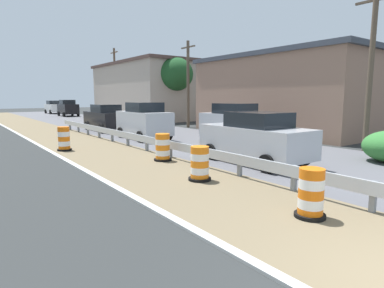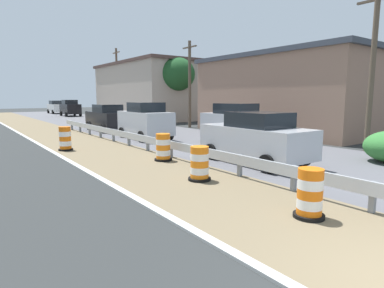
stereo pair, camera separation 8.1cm
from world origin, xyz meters
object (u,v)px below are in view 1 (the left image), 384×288
at_px(car_distant_a, 236,123).
at_px(utility_pole_near, 371,69).
at_px(car_mid_far_lane, 54,107).
at_px(utility_pole_mid, 188,83).
at_px(car_lead_far_lane, 144,121).
at_px(utility_pole_far, 115,82).
at_px(car_trailing_near_lane, 68,108).
at_px(traffic_barrel_mid, 163,148).
at_px(traffic_barrel_nearest, 311,195).
at_px(car_trailing_far_lane, 105,118).
at_px(car_lead_near_lane, 255,137).
at_px(traffic_barrel_close, 200,165).
at_px(traffic_barrel_far, 64,140).

xyz_separation_m(car_distant_a, utility_pole_near, (3.07, -5.46, 2.70)).
distance_m(car_mid_far_lane, utility_pole_mid, 31.24).
height_order(car_lead_far_lane, car_distant_a, car_lead_far_lane).
bearing_deg(utility_pole_far, car_trailing_near_lane, 114.31).
relative_size(car_trailing_near_lane, utility_pole_mid, 0.58).
xyz_separation_m(traffic_barrel_mid, car_lead_far_lane, (2.66, 6.50, 0.61)).
relative_size(traffic_barrel_nearest, car_lead_far_lane, 0.25).
xyz_separation_m(car_trailing_far_lane, utility_pole_far, (6.67, 13.40, 3.27)).
bearing_deg(traffic_barrel_mid, car_lead_near_lane, -43.34).
relative_size(traffic_barrel_close, car_mid_far_lane, 0.24).
relative_size(car_trailing_near_lane, car_lead_far_lane, 0.96).
bearing_deg(traffic_barrel_mid, utility_pole_near, -22.42).
bearing_deg(car_trailing_near_lane, car_distant_a, 0.73).
bearing_deg(utility_pole_far, utility_pole_near, -90.78).
bearing_deg(traffic_barrel_close, car_lead_near_lane, 13.72).
xyz_separation_m(traffic_barrel_far, car_trailing_near_lane, (8.27, 28.62, 0.56)).
bearing_deg(car_lead_near_lane, utility_pole_mid, -25.00).
relative_size(traffic_barrel_mid, car_trailing_near_lane, 0.27).
bearing_deg(car_distant_a, car_trailing_near_lane, 178.11).
bearing_deg(traffic_barrel_far, utility_pole_mid, 27.38).
xyz_separation_m(traffic_barrel_nearest, traffic_barrel_far, (-1.74, 11.95, 0.04)).
bearing_deg(traffic_barrel_mid, car_trailing_near_lane, 80.15).
height_order(car_lead_near_lane, car_distant_a, car_distant_a).
height_order(car_lead_near_lane, utility_pole_far, utility_pole_far).
bearing_deg(car_mid_far_lane, utility_pole_near, 2.70).
xyz_separation_m(car_trailing_far_lane, car_distant_a, (3.20, -10.64, 0.10)).
bearing_deg(traffic_barrel_far, car_trailing_near_lane, 73.88).
distance_m(car_lead_near_lane, utility_pole_near, 6.95).
relative_size(traffic_barrel_nearest, car_trailing_near_lane, 0.26).
height_order(car_trailing_near_lane, car_lead_far_lane, car_lead_far_lane).
xyz_separation_m(traffic_barrel_close, car_lead_far_lane, (3.36, 9.79, 0.63)).
bearing_deg(traffic_barrel_nearest, car_lead_near_lane, 53.99).
distance_m(car_lead_far_lane, utility_pole_far, 20.67).
bearing_deg(utility_pole_mid, traffic_barrel_close, -124.80).
bearing_deg(car_trailing_far_lane, car_mid_far_lane, -6.15).
bearing_deg(car_distant_a, utility_pole_near, 27.50).
distance_m(traffic_barrel_mid, car_lead_far_lane, 7.05).
height_order(utility_pole_mid, utility_pole_far, utility_pole_far).
xyz_separation_m(traffic_barrel_mid, utility_pole_far, (9.27, 25.83, 3.77)).
bearing_deg(traffic_barrel_far, traffic_barrel_mid, -63.20).
relative_size(traffic_barrel_far, car_trailing_near_lane, 0.28).
relative_size(traffic_barrel_close, traffic_barrel_far, 0.92).
relative_size(car_trailing_near_lane, car_mid_far_lane, 0.94).
bearing_deg(car_trailing_far_lane, utility_pole_near, -158.04).
distance_m(traffic_barrel_close, car_trailing_far_lane, 16.08).
xyz_separation_m(car_trailing_near_lane, car_lead_far_lane, (-3.15, -26.99, 0.02)).
distance_m(traffic_barrel_mid, utility_pole_near, 10.15).
relative_size(car_lead_near_lane, car_lead_far_lane, 1.07).
relative_size(car_lead_near_lane, car_distant_a, 1.03).
relative_size(car_trailing_near_lane, utility_pole_near, 0.56).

